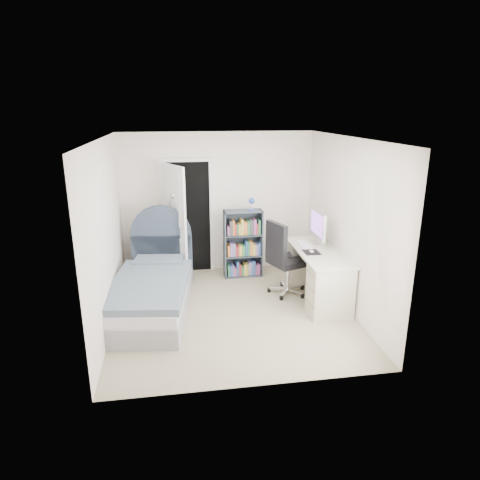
{
  "coord_description": "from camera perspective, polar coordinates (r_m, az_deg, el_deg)",
  "views": [
    {
      "loc": [
        -0.79,
        -5.67,
        2.87
      ],
      "look_at": [
        0.14,
        0.17,
        1.05
      ],
      "focal_mm": 32.0,
      "sensor_mm": 36.0,
      "label": 1
    }
  ],
  "objects": [
    {
      "name": "bookcase",
      "position": [
        7.53,
        0.46,
        -0.75
      ],
      "size": [
        0.67,
        0.29,
        1.42
      ],
      "color": "#3C4852",
      "rests_on": "ground"
    },
    {
      "name": "bed",
      "position": [
        6.49,
        -11.57,
        -6.52
      ],
      "size": [
        1.32,
        2.33,
        1.36
      ],
      "color": "gray",
      "rests_on": "ground"
    },
    {
      "name": "desk",
      "position": [
        6.79,
        10.26,
        -4.25
      ],
      "size": [
        0.65,
        1.62,
        1.32
      ],
      "color": "beige",
      "rests_on": "ground"
    },
    {
      "name": "nightstand",
      "position": [
        7.58,
        -11.31,
        -2.52
      ],
      "size": [
        0.38,
        0.38,
        0.56
      ],
      "color": "tan",
      "rests_on": "ground"
    },
    {
      "name": "office_chair",
      "position": [
        6.76,
        5.82,
        -2.04
      ],
      "size": [
        0.69,
        0.7,
        1.21
      ],
      "color": "silver",
      "rests_on": "ground"
    },
    {
      "name": "floor_lamp",
      "position": [
        7.42,
        -8.93,
        -0.71
      ],
      "size": [
        0.22,
        0.22,
        1.53
      ],
      "color": "silver",
      "rests_on": "ground"
    },
    {
      "name": "room_shell",
      "position": [
        5.95,
        -1.1,
        1.31
      ],
      "size": [
        3.5,
        3.7,
        2.6
      ],
      "color": "gray",
      "rests_on": "ground"
    },
    {
      "name": "door",
      "position": [
        7.44,
        -8.1,
        2.66
      ],
      "size": [
        0.92,
        0.76,
        2.06
      ],
      "color": "black",
      "rests_on": "ground"
    }
  ]
}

